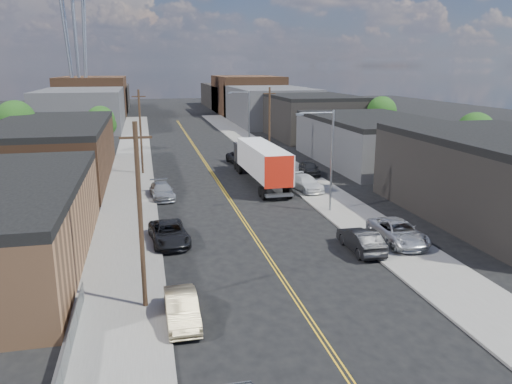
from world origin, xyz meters
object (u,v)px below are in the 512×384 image
semi_truck (260,160)px  car_right_oncoming (361,240)px  car_left_b (182,309)px  car_right_lot_b (306,183)px  car_left_d (162,191)px  car_right_lot_c (309,168)px  car_left_c (169,233)px  car_ahead_truck (241,158)px  car_right_lot_a (398,232)px

semi_truck → car_right_oncoming: bearing=-86.0°
car_left_b → car_right_lot_b: bearing=58.5°
car_left_d → car_right_lot_b: size_ratio=0.98×
car_right_lot_b → car_right_lot_c: (2.80, 7.17, 0.03)m
car_left_d → car_left_c: bearing=-94.9°
car_left_c → car_right_lot_b: 19.31m
semi_truck → car_left_d: bearing=-158.3°
semi_truck → car_right_lot_c: 6.98m
car_ahead_truck → car_left_c: bearing=-118.7°
car_left_b → car_right_lot_b: (14.60, 24.55, 0.16)m
car_left_c → car_right_lot_a: (16.18, -3.92, 0.19)m
car_right_lot_b → car_right_oncoming: bearing=-104.2°
car_right_lot_b → car_right_lot_c: car_right_lot_c is taller
car_right_oncoming → car_right_lot_b: bearing=-94.8°
car_left_d → car_ahead_truck: (10.90, 15.52, 0.06)m
car_left_c → car_right_lot_b: bearing=35.6°
semi_truck → car_right_lot_a: semi_truck is taller
car_left_d → car_right_lot_a: (16.18, -17.10, 0.21)m
semi_truck → car_left_c: (-10.90, -17.81, -1.74)m
car_right_oncoming → car_right_lot_b: 17.28m
car_right_lot_a → car_ahead_truck: bearing=98.5°
car_left_c → car_right_lot_b: size_ratio=1.06×
car_right_lot_a → car_right_lot_b: (-1.58, 16.55, -0.05)m
semi_truck → car_right_lot_b: bearing=-55.8°
car_ahead_truck → car_left_d: bearing=-133.0°
car_left_c → car_right_lot_a: bearing=-18.9°
semi_truck → car_right_lot_c: size_ratio=3.62×
car_left_d → car_right_lot_c: size_ratio=1.11×
car_left_d → car_right_lot_a: size_ratio=0.89×
car_right_lot_c → car_right_lot_a: bearing=-88.2°
car_left_c → car_right_oncoming: 13.78m
car_left_d → car_right_lot_a: 23.54m
car_left_c → car_right_oncoming: bearing=-24.6°
car_left_c → car_ahead_truck: 30.70m
car_left_d → car_right_oncoming: size_ratio=1.03×
car_left_c → car_left_d: size_ratio=1.07×
car_left_c → car_left_d: car_left_c is taller
car_left_c → car_left_b: bearing=-95.3°
semi_truck → car_left_b: (-10.90, -29.73, -1.76)m
car_left_d → car_right_lot_c: car_right_lot_c is taller
car_left_c → car_right_lot_b: car_right_lot_b is taller
semi_truck → car_ahead_truck: (0.00, 10.89, -1.70)m
car_right_oncoming → car_ahead_truck: bearing=-85.9°
semi_truck → car_left_b: 31.71m
car_left_b → car_ahead_truck: 42.05m
car_left_b → car_left_c: car_left_c is taller
car_right_lot_b → car_ahead_truck: car_right_lot_b is taller
car_left_c → car_right_lot_c: 26.36m
car_left_d → car_ahead_truck: car_ahead_truck is taller
car_left_b → car_right_lot_c: 36.18m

